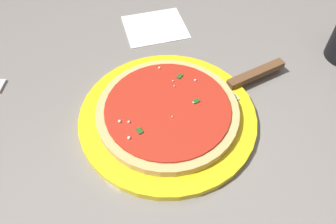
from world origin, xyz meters
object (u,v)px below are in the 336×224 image
Objects in this scene: serving_plate at (168,117)px; pizza_server at (239,82)px; pizza at (168,111)px; napkin_folded_right at (155,27)px.

pizza_server is at bearing 22.88° from serving_plate.
pizza_server is (0.14, 0.06, 0.01)m from serving_plate.
serving_plate is 0.02m from pizza.
pizza is 1.15× the size of pizza_server.
serving_plate is 1.26× the size of pizza.
serving_plate is at bearing -157.12° from pizza_server.
serving_plate is 0.27m from napkin_folded_right.
pizza_server is 1.58× the size of napkin_folded_right.
pizza_server reaches higher than serving_plate.
napkin_folded_right is at bearing 90.14° from serving_plate.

